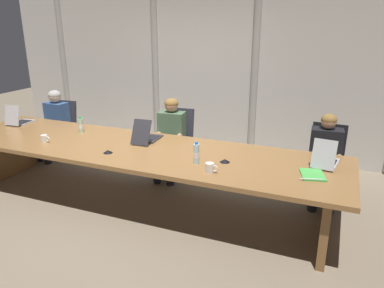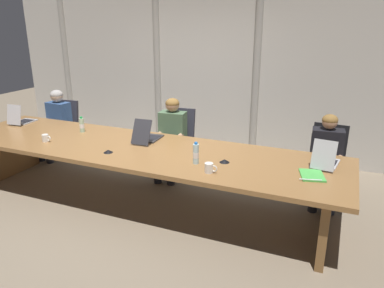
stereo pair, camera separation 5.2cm
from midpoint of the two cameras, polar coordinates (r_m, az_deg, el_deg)
ground_plane at (r=4.82m, az=-7.83°, el=-8.94°), size 15.53×15.53×0.00m
conference_table at (r=4.57m, az=-8.17°, el=-1.98°), size 4.97×1.28×0.75m
curtain_backdrop at (r=6.39m, az=2.35°, el=12.73°), size 7.76×0.17×3.13m
laptop_left_end at (r=6.05m, az=-24.59°, el=3.46°), size 0.27×0.40×0.30m
laptop_left_mid at (r=4.74m, az=-6.54°, el=1.21°), size 0.26×0.50×0.30m
laptop_center at (r=4.15m, az=20.23°, el=-2.39°), size 0.28×0.45×0.31m
office_chair_left_end at (r=6.74m, az=-19.06°, el=1.38°), size 0.60×0.60×0.91m
office_chair_left_mid at (r=5.56m, az=-2.02°, el=-0.95°), size 0.60×0.60×0.96m
office_chair_center at (r=5.09m, az=20.00°, el=-4.06°), size 0.60×0.60×0.95m
person_left_end at (r=6.53m, az=-20.12°, el=3.54°), size 0.41×0.57×1.13m
person_left_mid at (r=5.34m, az=-3.01°, el=1.62°), size 0.42×0.57×1.16m
person_center at (r=4.84m, az=20.28°, el=-1.60°), size 0.42×0.57×1.13m
water_bottle_primary at (r=3.94m, az=0.99°, el=-1.53°), size 0.06×0.06×0.24m
water_bottle_secondary at (r=5.27m, az=-16.35°, el=2.81°), size 0.07×0.07×0.22m
coffee_mug_near at (r=5.02m, az=-21.35°, el=0.86°), size 0.13×0.08×0.09m
coffee_mug_far at (r=3.73m, az=3.08°, el=-3.71°), size 0.13×0.09×0.10m
conference_mic_left_side at (r=4.39m, az=-12.47°, el=-1.08°), size 0.11×0.11×0.03m
conference_mic_middle at (r=4.02m, az=5.40°, el=-2.60°), size 0.11×0.11×0.03m
spiral_notepad at (r=3.85m, az=18.39°, el=-4.61°), size 0.29×0.35×0.03m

